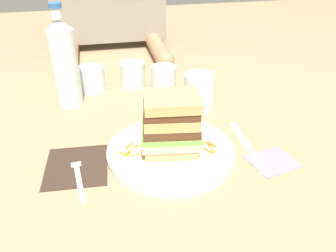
# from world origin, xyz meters

# --- Properties ---
(ground_plane) EXTENTS (3.00, 3.00, 0.00)m
(ground_plane) POSITION_xyz_m (0.00, 0.00, 0.00)
(ground_plane) COLOR #9E8460
(main_plate) EXTENTS (0.27, 0.27, 0.02)m
(main_plate) POSITION_xyz_m (0.01, -0.00, 0.01)
(main_plate) COLOR white
(main_plate) RESTS_ON ground_plane
(sandwich) EXTENTS (0.13, 0.11, 0.13)m
(sandwich) POSITION_xyz_m (0.01, -0.00, 0.08)
(sandwich) COLOR tan
(sandwich) RESTS_ON main_plate
(carrot_shred_0) EXTENTS (0.03, 0.00, 0.00)m
(carrot_shred_0) POSITION_xyz_m (-0.08, -0.01, 0.02)
(carrot_shred_0) COLOR orange
(carrot_shred_0) RESTS_ON main_plate
(carrot_shred_1) EXTENTS (0.02, 0.02, 0.00)m
(carrot_shred_1) POSITION_xyz_m (-0.09, 0.00, 0.02)
(carrot_shred_1) COLOR orange
(carrot_shred_1) RESTS_ON main_plate
(carrot_shred_2) EXTENTS (0.02, 0.02, 0.00)m
(carrot_shred_2) POSITION_xyz_m (-0.08, 0.03, 0.02)
(carrot_shred_2) COLOR orange
(carrot_shred_2) RESTS_ON main_plate
(carrot_shred_3) EXTENTS (0.02, 0.02, 0.00)m
(carrot_shred_3) POSITION_xyz_m (-0.10, 0.00, 0.02)
(carrot_shred_3) COLOR orange
(carrot_shred_3) RESTS_ON main_plate
(carrot_shred_4) EXTENTS (0.03, 0.02, 0.00)m
(carrot_shred_4) POSITION_xyz_m (-0.08, -0.00, 0.02)
(carrot_shred_4) COLOR orange
(carrot_shred_4) RESTS_ON main_plate
(carrot_shred_5) EXTENTS (0.03, 0.01, 0.00)m
(carrot_shred_5) POSITION_xyz_m (-0.08, 0.02, 0.02)
(carrot_shred_5) COLOR orange
(carrot_shred_5) RESTS_ON main_plate
(carrot_shred_6) EXTENTS (0.03, 0.01, 0.00)m
(carrot_shred_6) POSITION_xyz_m (-0.06, 0.02, 0.02)
(carrot_shred_6) COLOR orange
(carrot_shred_6) RESTS_ON main_plate
(carrot_shred_7) EXTENTS (0.00, 0.03, 0.00)m
(carrot_shred_7) POSITION_xyz_m (-0.06, -0.01, 0.02)
(carrot_shred_7) COLOR orange
(carrot_shred_7) RESTS_ON main_plate
(carrot_shred_8) EXTENTS (0.02, 0.03, 0.00)m
(carrot_shred_8) POSITION_xyz_m (0.08, -0.02, 0.02)
(carrot_shred_8) COLOR orange
(carrot_shred_8) RESTS_ON main_plate
(carrot_shred_9) EXTENTS (0.02, 0.02, 0.00)m
(carrot_shred_9) POSITION_xyz_m (0.07, 0.00, 0.02)
(carrot_shred_9) COLOR orange
(carrot_shred_9) RESTS_ON main_plate
(carrot_shred_10) EXTENTS (0.01, 0.03, 0.00)m
(carrot_shred_10) POSITION_xyz_m (0.10, 0.00, 0.02)
(carrot_shred_10) COLOR orange
(carrot_shred_10) RESTS_ON main_plate
(carrot_shred_11) EXTENTS (0.02, 0.01, 0.00)m
(carrot_shred_11) POSITION_xyz_m (0.09, -0.03, 0.02)
(carrot_shred_11) COLOR orange
(carrot_shred_11) RESTS_ON main_plate
(carrot_shred_12) EXTENTS (0.01, 0.03, 0.00)m
(carrot_shred_12) POSITION_xyz_m (0.07, 0.01, 0.02)
(carrot_shred_12) COLOR orange
(carrot_shred_12) RESTS_ON main_plate
(carrot_shred_13) EXTENTS (0.01, 0.03, 0.00)m
(carrot_shred_13) POSITION_xyz_m (0.09, -0.02, 0.02)
(carrot_shred_13) COLOR orange
(carrot_shred_13) RESTS_ON main_plate
(carrot_shred_14) EXTENTS (0.02, 0.02, 0.00)m
(carrot_shred_14) POSITION_xyz_m (0.09, -0.01, 0.02)
(carrot_shred_14) COLOR orange
(carrot_shred_14) RESTS_ON main_plate
(napkin_dark) EXTENTS (0.13, 0.15, 0.00)m
(napkin_dark) POSITION_xyz_m (-0.19, -0.00, 0.00)
(napkin_dark) COLOR #38281E
(napkin_dark) RESTS_ON ground_plane
(fork) EXTENTS (0.03, 0.17, 0.00)m
(fork) POSITION_xyz_m (-0.19, -0.02, 0.00)
(fork) COLOR silver
(fork) RESTS_ON napkin_dark
(knife) EXTENTS (0.03, 0.20, 0.00)m
(knife) POSITION_xyz_m (0.18, -0.01, 0.00)
(knife) COLOR silver
(knife) RESTS_ON ground_plane
(juice_glass) EXTENTS (0.08, 0.08, 0.10)m
(juice_glass) POSITION_xyz_m (0.12, 0.19, 0.04)
(juice_glass) COLOR white
(juice_glass) RESTS_ON ground_plane
(water_bottle) EXTENTS (0.07, 0.07, 0.27)m
(water_bottle) POSITION_xyz_m (-0.21, 0.29, 0.12)
(water_bottle) COLOR silver
(water_bottle) RESTS_ON ground_plane
(empty_tumbler_0) EXTENTS (0.07, 0.07, 0.09)m
(empty_tumbler_0) POSITION_xyz_m (0.05, 0.28, 0.04)
(empty_tumbler_0) COLOR silver
(empty_tumbler_0) RESTS_ON ground_plane
(empty_tumbler_1) EXTENTS (0.07, 0.07, 0.07)m
(empty_tumbler_1) POSITION_xyz_m (-0.03, 0.37, 0.04)
(empty_tumbler_1) COLOR silver
(empty_tumbler_1) RESTS_ON ground_plane
(empty_tumbler_2) EXTENTS (0.08, 0.08, 0.07)m
(empty_tumbler_2) POSITION_xyz_m (-0.15, 0.37, 0.04)
(empty_tumbler_2) COLOR silver
(empty_tumbler_2) RESTS_ON ground_plane
(napkin_pink) EXTENTS (0.11, 0.10, 0.00)m
(napkin_pink) POSITION_xyz_m (0.21, -0.07, 0.00)
(napkin_pink) COLOR pink
(napkin_pink) RESTS_ON ground_plane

